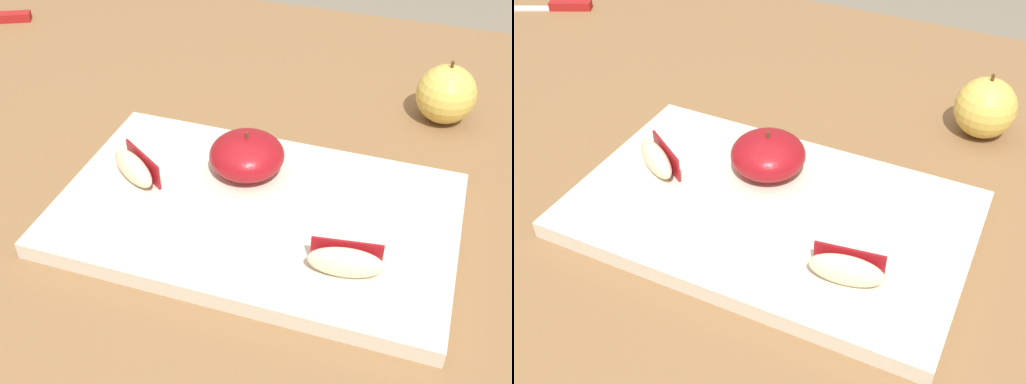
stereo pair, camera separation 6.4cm
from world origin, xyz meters
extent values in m
cube|color=brown|center=(0.00, 0.00, 0.71)|extent=(1.50, 0.98, 0.03)
cube|color=brown|center=(-0.69, 0.43, 0.35)|extent=(0.06, 0.06, 0.70)
cube|color=beige|center=(0.03, -0.06, 0.74)|extent=(0.41, 0.25, 0.02)
ellipsoid|color=maroon|center=(0.00, -0.01, 0.77)|extent=(0.08, 0.08, 0.05)
cylinder|color=#4C3319|center=(0.00, -0.01, 0.80)|extent=(0.00, 0.00, 0.01)
ellipsoid|color=beige|center=(-0.11, -0.06, 0.76)|extent=(0.07, 0.06, 0.03)
cube|color=maroon|center=(-0.10, -0.05, 0.76)|extent=(0.06, 0.04, 0.03)
ellipsoid|color=beige|center=(0.13, -0.13, 0.76)|extent=(0.07, 0.03, 0.03)
cube|color=maroon|center=(0.13, -0.12, 0.76)|extent=(0.07, 0.01, 0.03)
cube|color=maroon|center=(-0.52, 0.28, 0.74)|extent=(0.07, 0.05, 0.01)
sphere|color=#DBBC51|center=(0.19, 0.20, 0.77)|extent=(0.07, 0.07, 0.07)
cylinder|color=#4C3319|center=(0.19, 0.20, 0.81)|extent=(0.00, 0.00, 0.01)
camera|label=1|loc=(0.19, -0.54, 1.17)|focal=44.56mm
camera|label=2|loc=(0.24, -0.51, 1.17)|focal=44.56mm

